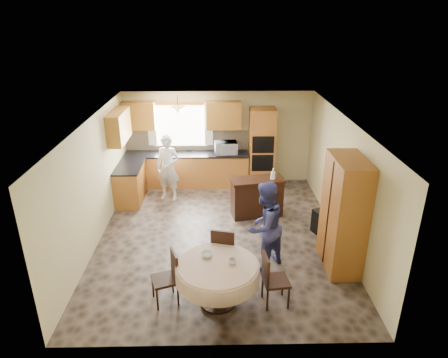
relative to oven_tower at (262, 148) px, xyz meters
name	(u,v)px	position (x,y,z in m)	size (l,w,h in m)	color
floor	(219,236)	(-1.15, -2.69, -1.06)	(5.00, 6.00, 0.01)	brown
ceiling	(219,121)	(-1.15, -2.69, 1.44)	(5.00, 6.00, 0.01)	white
wall_back	(218,138)	(-1.15, 0.31, 0.19)	(5.00, 0.02, 2.50)	tan
wall_front	(221,273)	(-1.15, -5.69, 0.19)	(5.00, 0.02, 2.50)	tan
wall_left	(94,183)	(-3.65, -2.69, 0.19)	(0.02, 6.00, 2.50)	tan
wall_right	(343,181)	(1.35, -2.69, 0.19)	(0.02, 6.00, 2.50)	tan
window	(180,126)	(-2.15, 0.29, 0.54)	(1.40, 0.03, 1.10)	white
curtain_left	(152,124)	(-2.90, 0.24, 0.59)	(0.22, 0.02, 1.15)	white
curtain_right	(209,124)	(-1.40, 0.24, 0.59)	(0.22, 0.02, 1.15)	white
base_cab_back	(187,170)	(-2.00, 0.01, -0.62)	(3.30, 0.60, 0.88)	#D08237
counter_back	(186,154)	(-2.00, 0.01, -0.16)	(3.30, 0.64, 0.04)	black
base_cab_left	(130,184)	(-3.35, -0.89, -0.62)	(0.60, 1.20, 0.88)	#D08237
counter_left	(129,167)	(-3.35, -0.89, -0.16)	(0.64, 1.20, 0.04)	black
backsplash	(187,141)	(-2.00, 0.30, 0.12)	(3.30, 0.02, 0.55)	tan
wall_cab_left	(139,116)	(-3.20, 0.15, 0.85)	(0.85, 0.33, 0.72)	#BE862F
wall_cab_right	(224,115)	(-1.00, 0.15, 0.85)	(0.90, 0.33, 0.72)	#BE862F
wall_cab_side	(119,126)	(-3.48, -0.89, 0.85)	(0.33, 1.20, 0.72)	#BE862F
oven_tower	(262,148)	(0.00, 0.00, 0.00)	(0.66, 0.62, 2.12)	#D08237
oven_upper	(263,145)	(0.00, -0.31, 0.19)	(0.56, 0.01, 0.45)	black
oven_lower	(262,163)	(0.00, -0.31, -0.31)	(0.56, 0.01, 0.45)	black
pendant	(178,110)	(-2.15, -0.19, 1.06)	(0.36, 0.36, 0.18)	beige
sideboard	(257,198)	(-0.28, -1.76, -0.63)	(1.20, 0.49, 0.86)	black
space_heater	(322,221)	(1.05, -2.54, -0.80)	(0.37, 0.26, 0.52)	black
cupboard	(344,214)	(1.07, -3.75, 0.00)	(0.55, 1.11, 2.12)	#D08237
dining_table	(217,273)	(-1.20, -4.79, -0.47)	(1.33, 1.33, 0.75)	black
chair_left	(169,275)	(-1.98, -4.70, -0.56)	(0.50, 0.50, 0.91)	black
chair_back	(224,250)	(-1.08, -4.08, -0.51)	(0.53, 0.53, 1.00)	black
chair_right	(272,277)	(-0.34, -4.81, -0.55)	(0.45, 0.45, 0.93)	black
framed_picture	(340,165)	(1.32, -2.49, 0.46)	(0.06, 0.64, 0.53)	gold
microwave	(226,148)	(-0.95, -0.04, 0.02)	(0.58, 0.39, 0.32)	silver
person_sink	(168,168)	(-2.40, -0.82, -0.23)	(0.61, 0.40, 1.66)	silver
person_dining	(264,226)	(-0.35, -3.77, -0.21)	(0.82, 0.64, 1.69)	navy
bowl_sideboard	(248,180)	(-0.50, -1.76, -0.18)	(0.23, 0.23, 0.06)	#B2B2B2
bottle_sideboard	(273,175)	(0.07, -1.76, -0.05)	(0.12, 0.12, 0.31)	silver
cup_table	(232,261)	(-0.96, -4.78, -0.26)	(0.12, 0.12, 0.09)	#B2B2B2
bowl_table	(207,254)	(-1.36, -4.57, -0.27)	(0.20, 0.20, 0.06)	#B2B2B2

